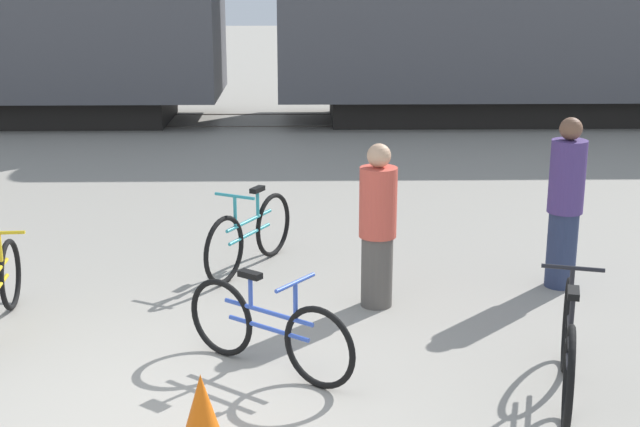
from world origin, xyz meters
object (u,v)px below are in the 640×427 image
at_px(bicycle_blue, 268,329).
at_px(bicycle_teal, 250,235).
at_px(bicycle_black, 568,348).
at_px(person_in_red, 378,227).
at_px(traffic_cone, 202,415).
at_px(person_in_purple, 565,204).

bearing_deg(bicycle_blue, bicycle_teal, 96.57).
relative_size(bicycle_black, person_in_red, 1.08).
height_order(bicycle_teal, person_in_red, person_in_red).
relative_size(bicycle_blue, person_in_red, 0.86).
bearing_deg(bicycle_teal, traffic_cone, -91.85).
xyz_separation_m(bicycle_blue, person_in_purple, (2.84, 1.86, 0.50)).
bearing_deg(person_in_red, traffic_cone, 39.37).
distance_m(person_in_purple, traffic_cone, 4.48).
bearing_deg(person_in_red, bicycle_teal, -62.75).
bearing_deg(bicycle_blue, bicycle_black, -12.53).
bearing_deg(person_in_purple, bicycle_black, 171.39).
bearing_deg(person_in_red, bicycle_blue, 32.30).
xyz_separation_m(bicycle_black, bicycle_blue, (-2.22, 0.49, -0.05)).
relative_size(bicycle_teal, person_in_purple, 0.90).
distance_m(person_in_red, traffic_cone, 2.95).
bearing_deg(traffic_cone, bicycle_blue, 71.49).
distance_m(bicycle_teal, traffic_cone, 3.62).
distance_m(bicycle_black, bicycle_blue, 2.28).
height_order(bicycle_black, traffic_cone, bicycle_black).
height_order(bicycle_blue, traffic_cone, bicycle_blue).
xyz_separation_m(person_in_purple, person_in_red, (-1.87, -0.48, -0.08)).
relative_size(bicycle_black, bicycle_blue, 1.25).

